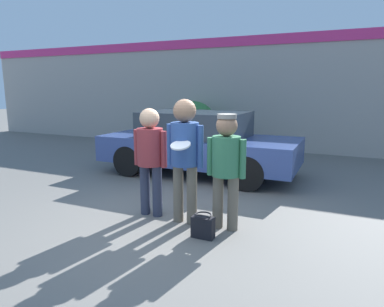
{
  "coord_description": "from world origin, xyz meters",
  "views": [
    {
      "loc": [
        2.28,
        -4.24,
        1.95
      ],
      "look_at": [
        0.2,
        0.33,
        1.0
      ],
      "focal_mm": 32.0,
      "sensor_mm": 36.0,
      "label": 1
    }
  ],
  "objects_px": {
    "person_middle_with_frisbee": "(185,149)",
    "parked_car_near": "(198,143)",
    "person_right": "(226,161)",
    "handbag": "(203,226)",
    "shrub": "(193,126)",
    "person_left": "(150,152)"
  },
  "relations": [
    {
      "from": "person_middle_with_frisbee",
      "to": "parked_car_near",
      "type": "height_order",
      "value": "person_middle_with_frisbee"
    },
    {
      "from": "person_right",
      "to": "handbag",
      "type": "bearing_deg",
      "value": -111.98
    },
    {
      "from": "shrub",
      "to": "handbag",
      "type": "distance_m",
      "value": 6.67
    },
    {
      "from": "parked_car_near",
      "to": "person_left",
      "type": "bearing_deg",
      "value": -81.97
    },
    {
      "from": "person_left",
      "to": "person_right",
      "type": "xyz_separation_m",
      "value": [
        1.23,
        -0.03,
        -0.02
      ]
    },
    {
      "from": "handbag",
      "to": "parked_car_near",
      "type": "bearing_deg",
      "value": 114.61
    },
    {
      "from": "shrub",
      "to": "handbag",
      "type": "relative_size",
      "value": 4.77
    },
    {
      "from": "person_middle_with_frisbee",
      "to": "person_left",
      "type": "bearing_deg",
      "value": 174.26
    },
    {
      "from": "person_middle_with_frisbee",
      "to": "person_right",
      "type": "height_order",
      "value": "person_middle_with_frisbee"
    },
    {
      "from": "shrub",
      "to": "person_middle_with_frisbee",
      "type": "bearing_deg",
      "value": -66.71
    },
    {
      "from": "person_right",
      "to": "shrub",
      "type": "height_order",
      "value": "person_right"
    },
    {
      "from": "handbag",
      "to": "person_middle_with_frisbee",
      "type": "bearing_deg",
      "value": 139.5
    },
    {
      "from": "person_left",
      "to": "handbag",
      "type": "bearing_deg",
      "value": -22.69
    },
    {
      "from": "person_left",
      "to": "shrub",
      "type": "distance_m",
      "value": 5.84
    },
    {
      "from": "person_left",
      "to": "shrub",
      "type": "relative_size",
      "value": 1.06
    },
    {
      "from": "person_right",
      "to": "shrub",
      "type": "relative_size",
      "value": 1.03
    },
    {
      "from": "person_middle_with_frisbee",
      "to": "person_right",
      "type": "distance_m",
      "value": 0.63
    },
    {
      "from": "shrub",
      "to": "handbag",
      "type": "xyz_separation_m",
      "value": [
        2.86,
        -6.0,
        -0.62
      ]
    },
    {
      "from": "person_middle_with_frisbee",
      "to": "person_right",
      "type": "relative_size",
      "value": 1.12
    },
    {
      "from": "shrub",
      "to": "parked_car_near",
      "type": "bearing_deg",
      "value": -63.46
    },
    {
      "from": "person_left",
      "to": "parked_car_near",
      "type": "bearing_deg",
      "value": 98.03
    },
    {
      "from": "person_middle_with_frisbee",
      "to": "shrub",
      "type": "relative_size",
      "value": 1.16
    }
  ]
}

